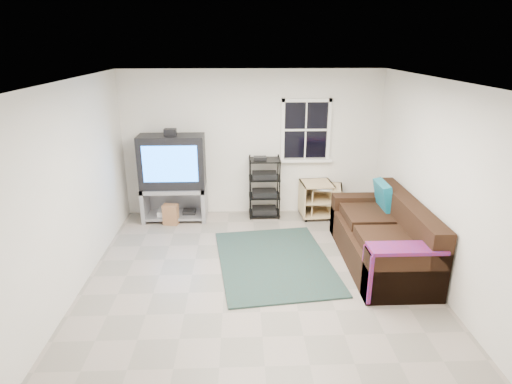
{
  "coord_description": "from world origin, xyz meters",
  "views": [
    {
      "loc": [
        -0.22,
        -5.2,
        3.03
      ],
      "look_at": [
        -0.0,
        0.4,
        1.05
      ],
      "focal_mm": 30.0,
      "sensor_mm": 36.0,
      "label": 1
    }
  ],
  "objects_px": {
    "side_table_left": "(316,198)",
    "side_table_right": "(326,198)",
    "tv_unit": "(173,171)",
    "sofa": "(384,239)",
    "av_rack": "(264,191)"
  },
  "relations": [
    {
      "from": "side_table_left",
      "to": "side_table_right",
      "type": "distance_m",
      "value": 0.2
    },
    {
      "from": "side_table_left",
      "to": "tv_unit",
      "type": "bearing_deg",
      "value": -178.89
    },
    {
      "from": "sofa",
      "to": "side_table_right",
      "type": "bearing_deg",
      "value": 105.22
    },
    {
      "from": "tv_unit",
      "to": "sofa",
      "type": "xyz_separation_m",
      "value": [
        3.22,
        -1.72,
        -0.54
      ]
    },
    {
      "from": "side_table_right",
      "to": "sofa",
      "type": "xyz_separation_m",
      "value": [
        0.48,
        -1.77,
        0.02
      ]
    },
    {
      "from": "av_rack",
      "to": "side_table_left",
      "type": "bearing_deg",
      "value": -1.8
    },
    {
      "from": "av_rack",
      "to": "side_table_left",
      "type": "relative_size",
      "value": 1.71
    },
    {
      "from": "av_rack",
      "to": "side_table_left",
      "type": "xyz_separation_m",
      "value": [
        0.93,
        -0.03,
        -0.13
      ]
    },
    {
      "from": "tv_unit",
      "to": "av_rack",
      "type": "bearing_deg",
      "value": 2.8
    },
    {
      "from": "tv_unit",
      "to": "side_table_right",
      "type": "height_order",
      "value": "tv_unit"
    },
    {
      "from": "tv_unit",
      "to": "side_table_right",
      "type": "distance_m",
      "value": 2.79
    },
    {
      "from": "tv_unit",
      "to": "side_table_left",
      "type": "xyz_separation_m",
      "value": [
        2.54,
        0.05,
        -0.56
      ]
    },
    {
      "from": "av_rack",
      "to": "sofa",
      "type": "xyz_separation_m",
      "value": [
        1.61,
        -1.8,
        -0.12
      ]
    },
    {
      "from": "av_rack",
      "to": "side_table_left",
      "type": "distance_m",
      "value": 0.94
    },
    {
      "from": "side_table_right",
      "to": "side_table_left",
      "type": "bearing_deg",
      "value": 178.78
    }
  ]
}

